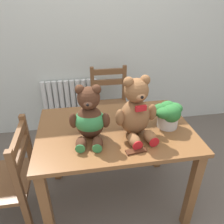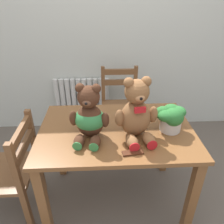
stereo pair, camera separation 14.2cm
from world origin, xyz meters
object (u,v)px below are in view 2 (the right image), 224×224
object	(u,v)px
wooden_chair_side	(10,171)
teddy_bear_right	(136,112)
potted_plant	(171,117)
teddy_bear_left	(89,117)
wooden_chair_behind	(120,108)
chocolate_bar	(133,153)

from	to	relation	value
wooden_chair_side	teddy_bear_right	distance (m)	1.04
wooden_chair_side	potted_plant	distance (m)	1.24
potted_plant	teddy_bear_right	bearing A→B (deg)	-169.25
wooden_chair_side	potted_plant	size ratio (longest dim) A/B	3.94
teddy_bear_left	teddy_bear_right	xyz separation A→B (m)	(0.31, -0.01, 0.03)
wooden_chair_behind	potted_plant	xyz separation A→B (m)	(0.28, -0.85, 0.39)
teddy_bear_left	potted_plant	bearing A→B (deg)	-167.38
wooden_chair_side	teddy_bear_right	bearing A→B (deg)	-90.54
wooden_chair_side	potted_plant	xyz separation A→B (m)	(1.17, 0.04, 0.41)
wooden_chair_side	teddy_bear_left	distance (m)	0.77
teddy_bear_left	chocolate_bar	size ratio (longest dim) A/B	2.90
teddy_bear_left	teddy_bear_right	size ratio (longest dim) A/B	0.91
teddy_bear_left	potted_plant	size ratio (longest dim) A/B	1.79
potted_plant	teddy_bear_left	bearing A→B (deg)	-175.70
wooden_chair_behind	chocolate_bar	world-z (taller)	wooden_chair_behind
teddy_bear_left	wooden_chair_side	bearing A→B (deg)	8.02
potted_plant	chocolate_bar	xyz separation A→B (m)	(-0.29, -0.24, -0.10)
teddy_bear_left	potted_plant	xyz separation A→B (m)	(0.56, 0.04, -0.04)
wooden_chair_behind	teddy_bear_right	xyz separation A→B (m)	(0.03, -0.90, 0.45)
potted_plant	chocolate_bar	distance (m)	0.39
teddy_bear_right	potted_plant	distance (m)	0.26
teddy_bear_right	potted_plant	bearing A→B (deg)	-177.54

